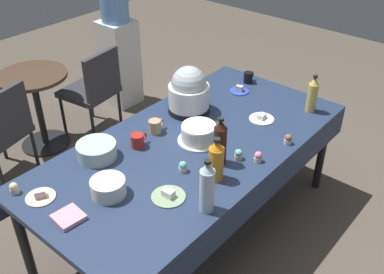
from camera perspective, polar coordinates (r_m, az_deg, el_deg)
The scene contains 28 objects.
ground at distance 3.35m, azimuth 0.00°, elevation -11.49°, with size 9.00×9.00×0.00m, color brown.
potluck_table at distance 2.90m, azimuth 0.00°, elevation -1.84°, with size 2.20×1.10×0.75m.
frosted_layer_cake at distance 2.86m, azimuth 0.86°, elevation 0.44°, with size 0.28×0.28×0.12m.
slow_cooker at distance 3.15m, azimuth -0.41°, elevation 5.81°, with size 0.30×0.30×0.34m.
glass_salad_bowl at distance 2.78m, azimuth -12.08°, elevation -1.69°, with size 0.24×0.24×0.10m, color #B2C6BC.
ceramic_snack_bowl at distance 2.49m, azimuth -10.65°, elevation -6.34°, with size 0.19×0.19×0.10m, color silver.
dessert_plate_sage at distance 2.45m, azimuth -3.03°, elevation -7.47°, with size 0.19×0.19×0.05m.
dessert_plate_cobalt at distance 3.50m, azimuth 6.07°, elevation 5.96°, with size 0.15×0.15×0.05m.
dessert_plate_white at distance 3.15m, azimuth 8.89°, elevation 2.39°, with size 0.18×0.18×0.04m.
dessert_plate_cream at distance 2.58m, azimuth -18.81°, elevation -7.16°, with size 0.16×0.16×0.05m.
cupcake_cocoa at distance 2.73m, azimuth 5.95°, elevation -2.24°, with size 0.05×0.05×0.07m.
cupcake_lemon at distance 2.72m, azimuth 8.46°, elevation -2.53°, with size 0.05×0.05×0.07m.
cupcake_vanilla at distance 2.62m, azimuth -1.17°, elevation -3.82°, with size 0.05×0.05×0.07m.
cupcake_rose at distance 2.65m, azimuth -21.79°, elevation -6.10°, with size 0.05×0.05×0.07m.
cupcake_mint at distance 2.92m, azimuth 12.19°, elevation -0.29°, with size 0.05×0.05×0.07m.
cupcake_berry at distance 3.41m, azimuth 1.25°, elevation 5.72°, with size 0.05×0.05×0.07m.
soda_bottle_cola at distance 2.63m, azimuth 3.61°, elevation -0.68°, with size 0.08×0.08×0.31m.
soda_bottle_water at distance 2.29m, azimuth 1.95°, elevation -6.44°, with size 0.08×0.08×0.32m.
soda_bottle_ginger_ale at distance 3.28m, azimuth 15.14°, elevation 5.23°, with size 0.07×0.07×0.28m.
soda_bottle_orange_juice at distance 2.51m, azimuth 3.12°, elevation -3.02°, with size 0.09×0.09×0.27m.
coffee_mug_red at distance 2.84m, azimuth -6.94°, elevation -0.46°, with size 0.12×0.08×0.09m.
coffee_mug_tan at distance 2.97m, azimuth -4.72°, elevation 1.38°, with size 0.12×0.08×0.09m.
coffee_mug_black at distance 3.64m, azimuth 7.22°, elevation 7.57°, with size 0.11×0.07×0.09m.
paper_napkin_stack at distance 2.41m, azimuth -15.50°, elevation -9.84°, with size 0.14×0.14×0.02m, color pink.
maroon_chair_left at distance 3.81m, azimuth -23.37°, elevation 0.95°, with size 0.54×0.54×0.85m.
maroon_chair_right at distance 4.22m, azimuth -12.42°, elevation 6.25°, with size 0.50×0.50×0.85m.
round_cafe_table at distance 4.17m, azimuth -19.28°, elevation 4.83°, with size 0.60×0.60×0.72m.
water_cooler at distance 4.71m, azimuth -9.36°, elevation 10.85°, with size 0.32×0.32×1.24m.
Camera 1 is at (-1.81, -1.53, 2.37)m, focal length 41.74 mm.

